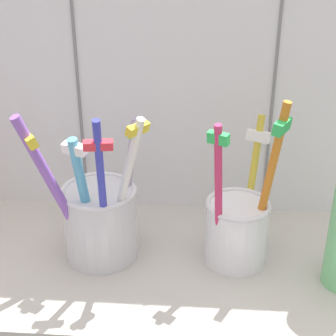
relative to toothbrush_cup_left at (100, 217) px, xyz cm
name	(u,v)px	position (x,y,z in cm)	size (l,w,h in cm)	color
counter_slab	(167,269)	(6.92, -0.54, -5.63)	(64.00, 22.00, 2.00)	#BCB7AD
tile_wall_back	(176,35)	(6.92, 11.45, 15.87)	(64.00, 2.20, 45.00)	white
toothbrush_cup_left	(100,217)	(0.00, 0.00, 0.00)	(11.84, 9.37, 17.32)	silver
toothbrush_cup_right	(238,226)	(13.94, 0.23, -0.47)	(7.59, 8.85, 17.87)	white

